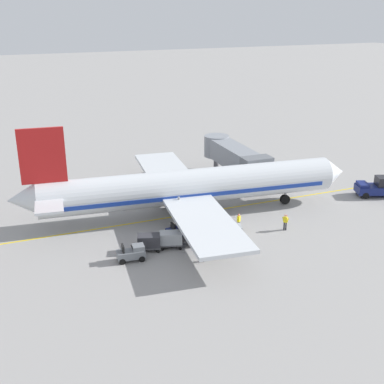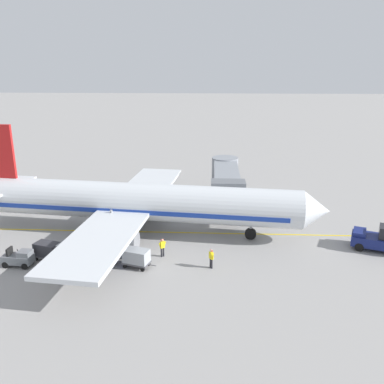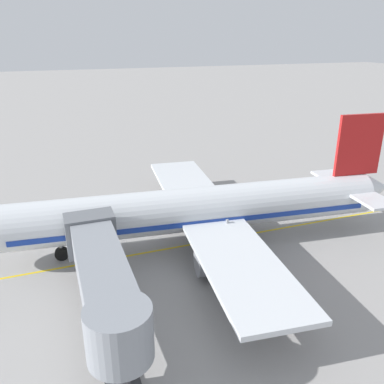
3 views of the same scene
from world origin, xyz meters
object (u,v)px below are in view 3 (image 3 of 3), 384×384
(jet_bridge, at_px, (103,276))
(baggage_tug_lead, at_px, (246,192))
(baggage_cart_third_in_train, at_px, (216,199))
(ground_crew_loader, at_px, (188,189))
(baggage_tug_trailing, at_px, (208,210))
(ground_crew_wing_walker, at_px, (98,213))
(baggage_cart_tail_end, at_px, (235,197))
(baggage_cart_second_in_train, at_px, (189,201))
(parked_airliner, at_px, (199,210))
(baggage_cart_front, at_px, (160,204))
(ground_crew_marshaller, at_px, (147,214))

(jet_bridge, bearing_deg, baggage_tug_lead, -49.02)
(baggage_cart_third_in_train, height_order, ground_crew_loader, ground_crew_loader)
(baggage_tug_trailing, distance_m, ground_crew_wing_walker, 10.79)
(baggage_cart_tail_end, xyz_separation_m, ground_crew_wing_walker, (0.84, 14.24, 0.00))
(baggage_cart_second_in_train, height_order, baggage_cart_tail_end, same)
(parked_airliner, bearing_deg, baggage_cart_front, 10.05)
(ground_crew_loader, bearing_deg, baggage_tug_trailing, -177.93)
(baggage_cart_second_in_train, distance_m, baggage_cart_tail_end, 5.06)
(ground_crew_marshaller, bearing_deg, baggage_cart_third_in_train, -80.66)
(baggage_cart_third_in_train, distance_m, ground_crew_wing_walker, 12.16)
(baggage_tug_lead, distance_m, ground_crew_marshaller, 12.13)
(jet_bridge, height_order, baggage_cart_third_in_train, jet_bridge)
(baggage_cart_third_in_train, xyz_separation_m, ground_crew_marshaller, (-1.29, 7.82, 0.00))
(baggage_cart_front, bearing_deg, ground_crew_wing_walker, 91.23)
(baggage_cart_third_in_train, distance_m, ground_crew_marshaller, 7.92)
(baggage_cart_second_in_train, xyz_separation_m, baggage_cart_tail_end, (-0.49, -5.03, 0.00))
(baggage_cart_third_in_train, xyz_separation_m, ground_crew_loader, (3.67, 1.84, 0.00))
(baggage_cart_second_in_train, height_order, baggage_cart_third_in_train, same)
(jet_bridge, bearing_deg, ground_crew_marshaller, -24.33)
(baggage_tug_trailing, distance_m, ground_crew_loader, 5.54)
(jet_bridge, distance_m, baggage_cart_tail_end, 21.50)
(jet_bridge, distance_m, baggage_cart_second_in_train, 18.49)
(parked_airliner, xyz_separation_m, ground_crew_loader, (10.40, -2.70, -2.23))
(baggage_tug_lead, relative_size, ground_crew_loader, 1.54)
(ground_crew_marshaller, bearing_deg, jet_bridge, 155.67)
(baggage_cart_front, height_order, ground_crew_wing_walker, ground_crew_wing_walker)
(jet_bridge, xyz_separation_m, baggage_cart_second_in_train, (14.76, -10.85, -2.51))
(baggage_tug_trailing, distance_m, baggage_cart_third_in_train, 2.49)
(parked_airliner, distance_m, baggage_cart_tail_end, 9.58)
(baggage_tug_lead, height_order, baggage_cart_third_in_train, baggage_tug_lead)
(ground_crew_loader, bearing_deg, baggage_cart_front, 125.67)
(jet_bridge, relative_size, ground_crew_loader, 8.22)
(baggage_cart_third_in_train, bearing_deg, jet_bridge, 136.39)
(baggage_tug_trailing, height_order, baggage_cart_second_in_train, baggage_tug_trailing)
(parked_airliner, bearing_deg, ground_crew_loader, -14.54)
(ground_crew_loader, bearing_deg, baggage_cart_third_in_train, -153.39)
(baggage_tug_lead, bearing_deg, ground_crew_wing_walker, 91.44)
(jet_bridge, relative_size, ground_crew_marshaller, 8.22)
(baggage_tug_trailing, xyz_separation_m, baggage_cart_third_in_train, (1.85, -1.64, 0.24))
(baggage_tug_trailing, bearing_deg, baggage_cart_second_in_train, 30.93)
(baggage_tug_lead, xyz_separation_m, ground_crew_marshaller, (-2.34, 11.90, 0.24))
(baggage_tug_lead, height_order, ground_crew_loader, ground_crew_loader)
(baggage_cart_front, height_order, baggage_cart_second_in_train, same)
(baggage_cart_front, relative_size, baggage_cart_third_in_train, 1.00)
(baggage_tug_trailing, relative_size, baggage_cart_tail_end, 0.89)
(baggage_cart_front, relative_size, ground_crew_wing_walker, 1.76)
(parked_airliner, relative_size, baggage_cart_front, 12.56)
(parked_airliner, relative_size, baggage_tug_lead, 14.37)
(baggage_tug_lead, relative_size, ground_crew_wing_walker, 1.54)
(ground_crew_wing_walker, bearing_deg, baggage_tug_trailing, -103.41)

